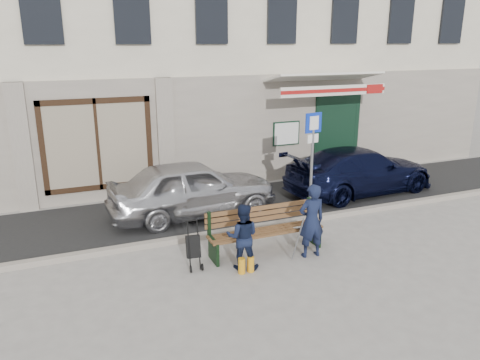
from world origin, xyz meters
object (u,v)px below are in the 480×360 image
man (312,221)px  stroller (193,248)px  car_silver (193,188)px  parking_sign (312,148)px  bench (264,231)px  woman (243,237)px  car_navy (360,170)px

man → stroller: man is taller
man → car_silver: bearing=-61.7°
car_silver → man: size_ratio=2.73×
parking_sign → man: 2.51m
bench → stroller: 1.51m
parking_sign → stroller: size_ratio=2.76×
woman → bench: bearing=-119.8°
bench → car_navy: bearing=31.4°
bench → man: (0.80, -0.50, 0.29)m
car_navy → woman: 5.68m
woman → stroller: 0.95m
woman → stroller: (-0.85, 0.36, -0.23)m
bench → woman: size_ratio=1.88×
man → car_navy: bearing=-135.4°
car_navy → man: size_ratio=2.97×
car_navy → man: bearing=127.5°
parking_sign → car_silver: bearing=148.1°
man → woman: (-1.45, 0.04, -0.11)m
car_navy → woman: (-4.82, -3.01, -0.01)m
car_silver → stroller: size_ratio=4.46×
man → stroller: (-2.30, 0.40, -0.34)m
parking_sign → bench: parking_sign is taller
car_silver → parking_sign: parking_sign is taller
car_silver → woman: bearing=177.9°
car_silver → woman: size_ratio=3.21×
car_silver → car_navy: car_silver is taller
bench → woman: 0.82m
bench → stroller: size_ratio=2.62×
man → woman: man is taller
parking_sign → bench: (-1.97, -1.52, -1.22)m
bench → man: bearing=-32.4°
parking_sign → man: bearing=-130.2°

